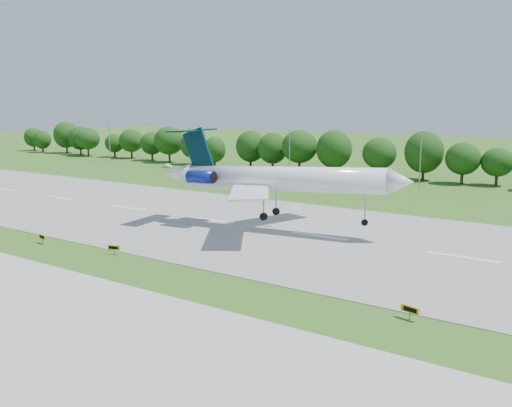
# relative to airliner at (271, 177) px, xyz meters

# --- Properties ---
(ground) EXTENTS (600.00, 600.00, 0.00)m
(ground) POSITION_rel_airliner_xyz_m (-11.78, -24.69, -8.03)
(ground) COLOR #2E5817
(ground) RESTS_ON ground
(runway) EXTENTS (400.00, 45.00, 0.08)m
(runway) POSITION_rel_airliner_xyz_m (-11.78, 0.31, -7.99)
(runway) COLOR gray
(runway) RESTS_ON ground
(tree_line) EXTENTS (288.40, 8.40, 10.40)m
(tree_line) POSITION_rel_airliner_xyz_m (-11.78, 67.31, -1.84)
(tree_line) COLOR #382314
(tree_line) RESTS_ON ground
(light_poles) EXTENTS (175.90, 0.25, 12.19)m
(light_poles) POSITION_rel_airliner_xyz_m (-14.28, 57.31, -1.69)
(light_poles) COLOR gray
(light_poles) RESTS_ON ground
(airliner) EXTENTS (39.83, 28.73, 13.42)m
(airliner) POSITION_rel_airliner_xyz_m (0.00, 0.00, 0.00)
(airliner) COLOR white
(airliner) RESTS_ON ground
(taxi_sign_left) EXTENTS (1.81, 0.49, 1.27)m
(taxi_sign_left) POSITION_rel_airliner_xyz_m (-20.91, -25.03, -7.10)
(taxi_sign_left) COLOR gray
(taxi_sign_left) RESTS_ON ground
(taxi_sign_centre) EXTENTS (1.69, 0.74, 1.21)m
(taxi_sign_centre) POSITION_rel_airliner_xyz_m (-8.38, -23.36, -7.13)
(taxi_sign_centre) COLOR gray
(taxi_sign_centre) RESTS_ON ground
(taxi_sign_right) EXTENTS (1.82, 0.61, 1.28)m
(taxi_sign_right) POSITION_rel_airliner_xyz_m (30.24, -23.51, -7.09)
(taxi_sign_right) COLOR gray
(taxi_sign_right) RESTS_ON ground
(service_vehicle_a) EXTENTS (3.55, 1.37, 1.15)m
(service_vehicle_a) POSITION_rel_airliner_xyz_m (-72.31, 53.56, -7.45)
(service_vehicle_a) COLOR silver
(service_vehicle_a) RESTS_ON ground
(service_vehicle_b) EXTENTS (4.04, 2.53, 1.28)m
(service_vehicle_b) POSITION_rel_airliner_xyz_m (-48.83, 58.83, -7.39)
(service_vehicle_b) COLOR silver
(service_vehicle_b) RESTS_ON ground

